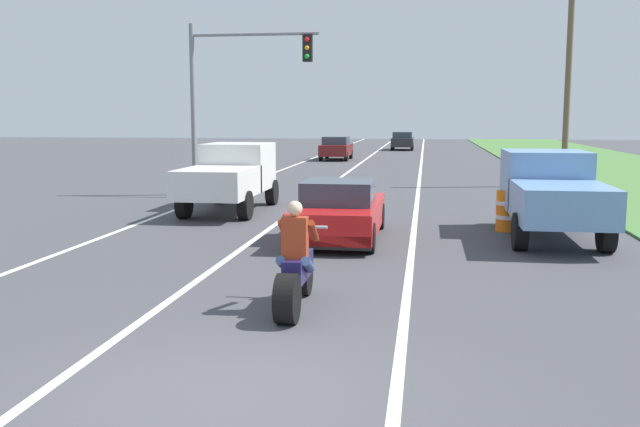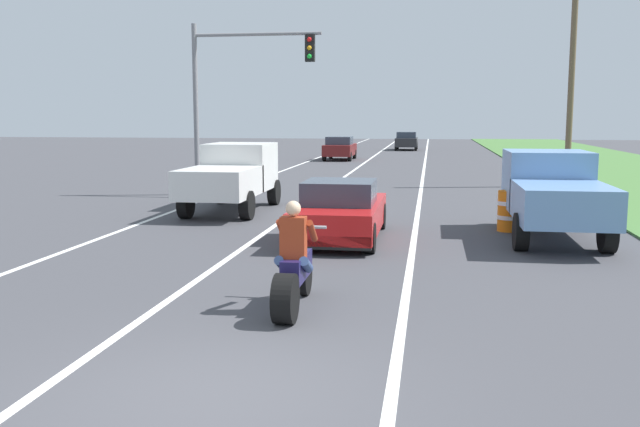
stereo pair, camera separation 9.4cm
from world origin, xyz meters
The scene contains 13 objects.
ground_plane centered at (0.00, 0.00, 0.00)m, with size 160.00×160.00×0.00m, color #424247.
lane_stripe_left_solid centered at (-5.40, 20.00, 0.00)m, with size 0.14×120.00×0.01m, color white.
lane_stripe_right_solid centered at (1.80, 20.00, 0.00)m, with size 0.14×120.00×0.01m, color white.
lane_stripe_centre_dashed centered at (-1.80, 20.00, 0.00)m, with size 0.14×120.00×0.01m, color white.
motorcycle_with_rider centered at (0.22, 3.17, 0.59)m, with size 0.70×2.21×1.62m.
sports_car_red centered at (0.13, 9.21, 0.63)m, with size 1.84×4.30×1.37m.
pickup_truck_left_lane_white centered at (-3.65, 13.45, 1.11)m, with size 2.02×4.80×1.98m.
pickup_truck_right_shoulder_light_blue centered at (4.92, 10.10, 1.11)m, with size 2.02×4.80×1.98m.
traffic_light_mast_near centered at (-4.71, 17.54, 4.00)m, with size 4.60×0.34×6.00m.
utility_pole_roadside centered at (7.54, 22.64, 4.31)m, with size 0.24×0.24×8.62m, color brown.
construction_barrel_nearest centered at (4.07, 11.02, 0.50)m, with size 0.58×0.58×1.00m.
distant_car_far_ahead centered at (-3.64, 38.20, 0.77)m, with size 1.80×4.00×1.50m.
distant_car_further_ahead centered at (0.13, 52.10, 0.77)m, with size 1.80×4.00×1.50m.
Camera 1 is at (2.05, -6.53, 2.82)m, focal length 39.30 mm.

